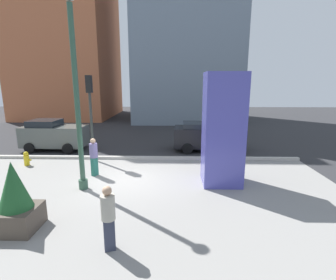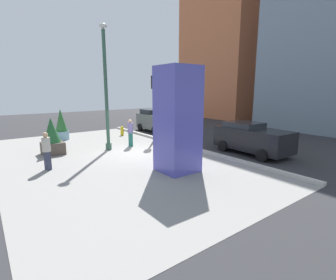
{
  "view_description": "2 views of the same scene",
  "coord_description": "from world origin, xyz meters",
  "px_view_note": "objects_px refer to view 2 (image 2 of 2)",
  "views": [
    {
      "loc": [
        2.1,
        -10.8,
        4.27
      ],
      "look_at": [
        1.81,
        0.99,
        1.6
      ],
      "focal_mm": 27.7,
      "sensor_mm": 36.0,
      "label": 1
    },
    {
      "loc": [
        12.64,
        -7.11,
        3.65
      ],
      "look_at": [
        2.35,
        0.58,
        1.05
      ],
      "focal_mm": 26.81,
      "sensor_mm": 36.0,
      "label": 2
    }
  ],
  "objects_px": {
    "potted_plant_near_left": "(52,138)",
    "lamp_post": "(106,91)",
    "art_pillar_blue": "(178,120)",
    "car_far_lane": "(252,138)",
    "potted_plant_curbside": "(61,126)",
    "pedestrian_on_sidewalk": "(47,149)",
    "car_curb_west": "(155,120)",
    "pedestrian_crossing": "(130,131)",
    "fire_hydrant": "(122,131)",
    "traffic_light_far_side": "(154,97)"
  },
  "relations": [
    {
      "from": "potted_plant_near_left",
      "to": "lamp_post",
      "type": "bearing_deg",
      "value": 73.76
    },
    {
      "from": "art_pillar_blue",
      "to": "car_far_lane",
      "type": "bearing_deg",
      "value": 88.9
    },
    {
      "from": "potted_plant_curbside",
      "to": "pedestrian_on_sidewalk",
      "type": "distance_m",
      "value": 7.41
    },
    {
      "from": "potted_plant_near_left",
      "to": "car_curb_west",
      "type": "bearing_deg",
      "value": 108.69
    },
    {
      "from": "pedestrian_crossing",
      "to": "art_pillar_blue",
      "type": "bearing_deg",
      "value": -6.88
    },
    {
      "from": "pedestrian_crossing",
      "to": "potted_plant_curbside",
      "type": "bearing_deg",
      "value": -149.08
    },
    {
      "from": "lamp_post",
      "to": "fire_hydrant",
      "type": "relative_size",
      "value": 9.72
    },
    {
      "from": "fire_hydrant",
      "to": "pedestrian_on_sidewalk",
      "type": "distance_m",
      "value": 9.06
    },
    {
      "from": "traffic_light_far_side",
      "to": "pedestrian_crossing",
      "type": "xyz_separation_m",
      "value": [
        0.79,
        -2.39,
        -2.11
      ]
    },
    {
      "from": "car_far_lane",
      "to": "pedestrian_crossing",
      "type": "distance_m",
      "value": 7.45
    },
    {
      "from": "traffic_light_far_side",
      "to": "car_curb_west",
      "type": "height_order",
      "value": "traffic_light_far_side"
    },
    {
      "from": "lamp_post",
      "to": "pedestrian_crossing",
      "type": "height_order",
      "value": "lamp_post"
    },
    {
      "from": "car_far_lane",
      "to": "potted_plant_near_left",
      "type": "bearing_deg",
      "value": -125.87
    },
    {
      "from": "fire_hydrant",
      "to": "car_far_lane",
      "type": "bearing_deg",
      "value": 18.8
    },
    {
      "from": "potted_plant_near_left",
      "to": "potted_plant_curbside",
      "type": "bearing_deg",
      "value": 159.46
    },
    {
      "from": "lamp_post",
      "to": "car_curb_west",
      "type": "distance_m",
      "value": 7.76
    },
    {
      "from": "car_far_lane",
      "to": "fire_hydrant",
      "type": "bearing_deg",
      "value": -161.2
    },
    {
      "from": "lamp_post",
      "to": "pedestrian_on_sidewalk",
      "type": "height_order",
      "value": "lamp_post"
    },
    {
      "from": "car_far_lane",
      "to": "traffic_light_far_side",
      "type": "bearing_deg",
      "value": -160.63
    },
    {
      "from": "traffic_light_far_side",
      "to": "car_far_lane",
      "type": "height_order",
      "value": "traffic_light_far_side"
    },
    {
      "from": "traffic_light_far_side",
      "to": "car_curb_west",
      "type": "xyz_separation_m",
      "value": [
        -3.19,
        2.23,
        -2.14
      ]
    },
    {
      "from": "potted_plant_near_left",
      "to": "potted_plant_curbside",
      "type": "xyz_separation_m",
      "value": [
        -4.1,
        1.54,
        0.1
      ]
    },
    {
      "from": "traffic_light_far_side",
      "to": "potted_plant_near_left",
      "type": "bearing_deg",
      "value": -90.78
    },
    {
      "from": "lamp_post",
      "to": "fire_hydrant",
      "type": "distance_m",
      "value": 5.86
    },
    {
      "from": "potted_plant_curbside",
      "to": "car_curb_west",
      "type": "bearing_deg",
      "value": 82.42
    },
    {
      "from": "potted_plant_curbside",
      "to": "car_curb_west",
      "type": "distance_m",
      "value": 7.67
    },
    {
      "from": "potted_plant_curbside",
      "to": "pedestrian_crossing",
      "type": "xyz_separation_m",
      "value": [
        4.98,
        2.99,
        -0.06
      ]
    },
    {
      "from": "traffic_light_far_side",
      "to": "potted_plant_curbside",
      "type": "bearing_deg",
      "value": -128.01
    },
    {
      "from": "car_far_lane",
      "to": "pedestrian_on_sidewalk",
      "type": "relative_size",
      "value": 2.49
    },
    {
      "from": "pedestrian_on_sidewalk",
      "to": "pedestrian_crossing",
      "type": "xyz_separation_m",
      "value": [
        -2.03,
        5.39,
        0.0
      ]
    },
    {
      "from": "fire_hydrant",
      "to": "pedestrian_crossing",
      "type": "relative_size",
      "value": 0.42
    },
    {
      "from": "car_curb_west",
      "to": "car_far_lane",
      "type": "xyz_separation_m",
      "value": [
        9.76,
        0.08,
        -0.05
      ]
    },
    {
      "from": "potted_plant_near_left",
      "to": "traffic_light_far_side",
      "type": "bearing_deg",
      "value": 89.22
    },
    {
      "from": "art_pillar_blue",
      "to": "pedestrian_on_sidewalk",
      "type": "relative_size",
      "value": 2.63
    },
    {
      "from": "lamp_post",
      "to": "traffic_light_far_side",
      "type": "relative_size",
      "value": 1.59
    },
    {
      "from": "pedestrian_on_sidewalk",
      "to": "pedestrian_crossing",
      "type": "height_order",
      "value": "pedestrian_crossing"
    },
    {
      "from": "car_far_lane",
      "to": "lamp_post",
      "type": "bearing_deg",
      "value": -132.95
    },
    {
      "from": "potted_plant_curbside",
      "to": "pedestrian_on_sidewalk",
      "type": "relative_size",
      "value": 1.29
    },
    {
      "from": "lamp_post",
      "to": "pedestrian_on_sidewalk",
      "type": "xyz_separation_m",
      "value": [
        2.03,
        -3.86,
        -2.57
      ]
    },
    {
      "from": "traffic_light_far_side",
      "to": "pedestrian_on_sidewalk",
      "type": "distance_m",
      "value": 8.54
    },
    {
      "from": "potted_plant_near_left",
      "to": "art_pillar_blue",
      "type": "bearing_deg",
      "value": 30.32
    },
    {
      "from": "lamp_post",
      "to": "traffic_light_far_side",
      "type": "distance_m",
      "value": 4.02
    },
    {
      "from": "lamp_post",
      "to": "art_pillar_blue",
      "type": "distance_m",
      "value": 5.88
    },
    {
      "from": "potted_plant_near_left",
      "to": "pedestrian_on_sidewalk",
      "type": "bearing_deg",
      "value": -16.61
    },
    {
      "from": "potted_plant_curbside",
      "to": "pedestrian_crossing",
      "type": "bearing_deg",
      "value": 30.92
    },
    {
      "from": "fire_hydrant",
      "to": "potted_plant_curbside",
      "type": "bearing_deg",
      "value": -103.04
    },
    {
      "from": "potted_plant_near_left",
      "to": "traffic_light_far_side",
      "type": "height_order",
      "value": "traffic_light_far_side"
    },
    {
      "from": "lamp_post",
      "to": "potted_plant_near_left",
      "type": "distance_m",
      "value": 4.07
    },
    {
      "from": "fire_hydrant",
      "to": "pedestrian_on_sidewalk",
      "type": "height_order",
      "value": "pedestrian_on_sidewalk"
    },
    {
      "from": "car_curb_west",
      "to": "pedestrian_crossing",
      "type": "relative_size",
      "value": 2.2
    }
  ]
}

